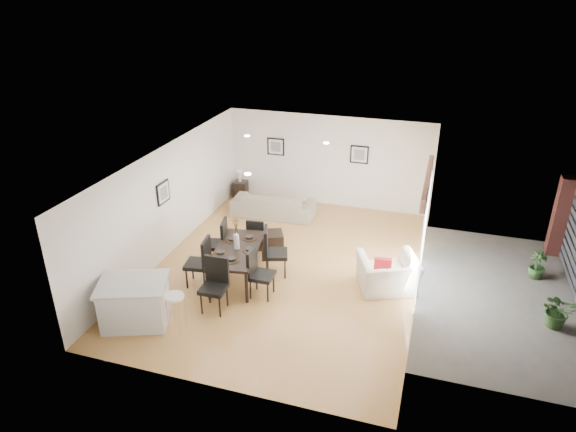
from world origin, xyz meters
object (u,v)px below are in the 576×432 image
(dining_chair_wfar, at_px, (219,240))
(coffee_table, at_px, (265,240))
(sofa, at_px, (274,204))
(dining_chair_efar, at_px, (272,249))
(armchair, at_px, (388,274))
(dining_chair_enear, at_px, (258,270))
(dining_chair_head, at_px, (215,281))
(dining_chair_foot, at_px, (256,235))
(dining_table, at_px, (237,252))
(dining_chair_wnear, at_px, (201,260))
(kitchen_island, at_px, (135,302))
(bar_stool, at_px, (175,300))
(side_table, at_px, (241,190))

(dining_chair_wfar, xyz_separation_m, coffee_table, (0.71, 1.16, -0.46))
(sofa, bearing_deg, dining_chair_efar, 104.66)
(armchair, bearing_deg, dining_chair_efar, -19.99)
(dining_chair_enear, relative_size, dining_chair_head, 0.97)
(dining_chair_enear, distance_m, coffee_table, 2.25)
(coffee_table, bearing_deg, dining_chair_foot, -119.67)
(dining_table, distance_m, dining_chair_wnear, 0.80)
(dining_chair_wfar, height_order, kitchen_island, dining_chair_wfar)
(dining_table, bearing_deg, bar_stool, -109.48)
(armchair, distance_m, dining_chair_head, 3.70)
(sofa, bearing_deg, side_table, -36.88)
(dining_chair_wfar, height_order, dining_chair_efar, dining_chair_efar)
(dining_chair_foot, bearing_deg, dining_table, 82.08)
(dining_chair_wnear, distance_m, dining_chair_head, 0.95)
(dining_chair_wfar, relative_size, kitchen_island, 0.73)
(dining_chair_head, distance_m, coffee_table, 2.84)
(armchair, distance_m, dining_chair_enear, 2.82)
(dining_chair_wfar, relative_size, dining_chair_head, 1.01)
(armchair, relative_size, dining_chair_wfar, 1.06)
(side_table, relative_size, bar_stool, 0.67)
(dining_chair_wfar, relative_size, dining_chair_enear, 1.04)
(dining_table, distance_m, dining_chair_efar, 0.79)
(sofa, relative_size, coffee_table, 2.59)
(dining_chair_enear, bearing_deg, dining_chair_foot, 21.14)
(armchair, xyz_separation_m, coffee_table, (-3.21, 1.09, -0.21))
(dining_chair_enear, height_order, kitchen_island, dining_chair_enear)
(dining_chair_foot, bearing_deg, dining_chair_enear, 104.10)
(dining_chair_wnear, height_order, kitchen_island, dining_chair_wnear)
(dining_chair_head, bearing_deg, dining_chair_foot, 87.85)
(dining_table, height_order, dining_chair_enear, dining_chair_enear)
(dining_table, bearing_deg, dining_chair_efar, 25.29)
(dining_chair_wfar, height_order, coffee_table, dining_chair_wfar)
(dining_chair_wnear, height_order, dining_chair_wfar, dining_chair_wfar)
(dining_chair_enear, distance_m, dining_chair_efar, 0.91)
(kitchen_island, bearing_deg, coffee_table, 49.28)
(dining_chair_head, height_order, side_table, dining_chair_head)
(dining_table, relative_size, kitchen_island, 1.27)
(dining_table, relative_size, side_table, 3.71)
(dining_chair_foot, xyz_separation_m, coffee_table, (0.04, 0.48, -0.36))
(dining_chair_wnear, xyz_separation_m, side_table, (-1.08, 4.85, -0.37))
(dining_chair_wnear, distance_m, dining_chair_wfar, 0.94)
(dining_chair_efar, height_order, bar_stool, dining_chair_efar)
(sofa, xyz_separation_m, side_table, (-1.40, 0.92, -0.07))
(sofa, height_order, coffee_table, sofa)
(sofa, height_order, kitchen_island, kitchen_island)
(dining_chair_efar, relative_size, kitchen_island, 0.73)
(dining_chair_wnear, bearing_deg, dining_chair_wfar, 171.57)
(side_table, bearing_deg, dining_chair_wfar, -74.60)
(dining_chair_wnear, height_order, dining_chair_foot, dining_chair_wnear)
(sofa, bearing_deg, dining_chair_foot, 95.11)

